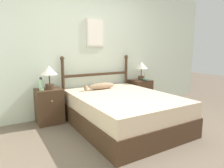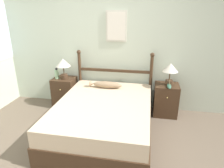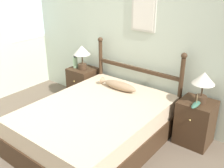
{
  "view_description": "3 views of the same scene",
  "coord_description": "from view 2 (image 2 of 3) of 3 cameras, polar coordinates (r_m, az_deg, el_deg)",
  "views": [
    {
      "loc": [
        -1.64,
        -1.99,
        1.28
      ],
      "look_at": [
        0.23,
        1.14,
        0.65
      ],
      "focal_mm": 32.0,
      "sensor_mm": 36.0,
      "label": 1
    },
    {
      "loc": [
        0.8,
        -2.08,
        1.89
      ],
      "look_at": [
        0.23,
        0.97,
        0.74
      ],
      "focal_mm": 32.0,
      "sensor_mm": 36.0,
      "label": 2
    },
    {
      "loc": [
        2.12,
        -1.52,
        2.11
      ],
      "look_at": [
        0.16,
        0.99,
        0.74
      ],
      "focal_mm": 42.0,
      "sensor_mm": 36.0,
      "label": 3
    }
  ],
  "objects": [
    {
      "name": "table_lamp_left",
      "position": [
        4.01,
        -13.75,
        5.45
      ],
      "size": [
        0.28,
        0.28,
        0.4
      ],
      "color": "#422D1E",
      "rests_on": "nightstand_left"
    },
    {
      "name": "table_lamp_right",
      "position": [
        3.71,
        16.32,
        4.01
      ],
      "size": [
        0.28,
        0.28,
        0.4
      ],
      "color": "#422D1E",
      "rests_on": "nightstand_right"
    },
    {
      "name": "nightstand_right",
      "position": [
        3.91,
        15.09,
        -4.35
      ],
      "size": [
        0.43,
        0.42,
        0.6
      ],
      "color": "#3D2819",
      "rests_on": "ground_plane"
    },
    {
      "name": "bed",
      "position": [
        3.25,
        -2.3,
        -9.6
      ],
      "size": [
        1.47,
        1.94,
        0.54
      ],
      "color": "#3D2819",
      "rests_on": "ground_plane"
    },
    {
      "name": "headboard",
      "position": [
        3.93,
        0.66,
        2.07
      ],
      "size": [
        1.49,
        0.08,
        1.16
      ],
      "color": "#3D2819",
      "rests_on": "ground_plane"
    },
    {
      "name": "fish_pillow",
      "position": [
        3.66,
        -1.72,
        -0.19
      ],
      "size": [
        0.61,
        0.15,
        0.12
      ],
      "color": "#997A5B",
      "rests_on": "bed"
    },
    {
      "name": "nightstand_left",
      "position": [
        4.23,
        -13.27,
        -2.26
      ],
      "size": [
        0.43,
        0.42,
        0.6
      ],
      "color": "#3D2819",
      "rests_on": "ground_plane"
    },
    {
      "name": "bottle",
      "position": [
        4.11,
        -15.52,
        2.86
      ],
      "size": [
        0.08,
        0.08,
        0.23
      ],
      "color": "#99C699",
      "rests_on": "nightstand_left"
    },
    {
      "name": "ground_plane",
      "position": [
        2.92,
        -8.41,
        -20.19
      ],
      "size": [
        16.0,
        16.0,
        0.0
      ],
      "primitive_type": "plane",
      "color": "brown"
    },
    {
      "name": "model_boat",
      "position": [
        3.67,
        16.01,
        -0.54
      ],
      "size": [
        0.07,
        0.26,
        0.17
      ],
      "color": "#386651",
      "rests_on": "nightstand_right"
    },
    {
      "name": "wall_back",
      "position": [
        3.94,
        -1.18,
        11.43
      ],
      "size": [
        6.4,
        0.08,
        2.55
      ],
      "color": "beige",
      "rests_on": "ground_plane"
    }
  ]
}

